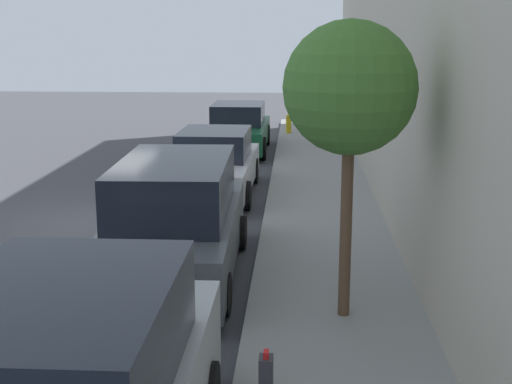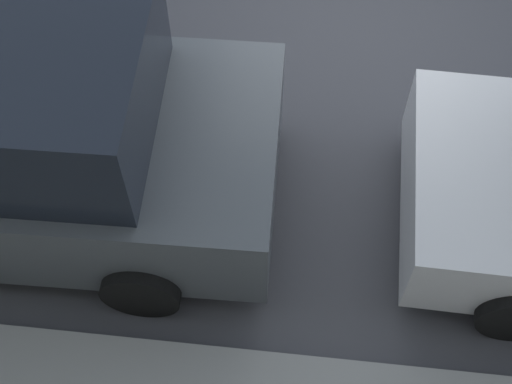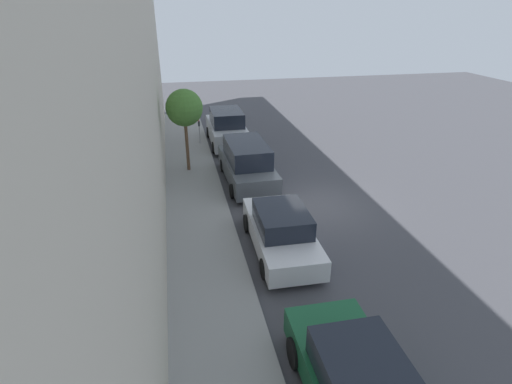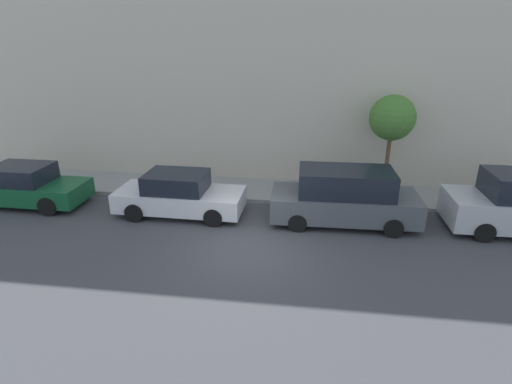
% 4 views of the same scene
% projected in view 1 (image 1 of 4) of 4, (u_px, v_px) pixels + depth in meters
% --- Properties ---
extents(ground_plane, '(60.00, 60.00, 0.00)m').
position_uv_depth(ground_plane, '(91.00, 225.00, 14.45)').
color(ground_plane, '#424247').
extents(sidewalk, '(2.44, 32.00, 0.15)m').
position_uv_depth(sidewalk, '(324.00, 225.00, 14.16)').
color(sidewalk, gray).
rests_on(sidewalk, ground_plane).
extents(parked_minivan_second, '(2.02, 4.94, 1.90)m').
position_uv_depth(parked_minivan_second, '(175.00, 221.00, 11.25)').
color(parked_minivan_second, '#4C5156').
rests_on(parked_minivan_second, ground_plane).
extents(parked_sedan_third, '(1.92, 4.53, 1.54)m').
position_uv_depth(parked_sedan_third, '(214.00, 165.00, 16.90)').
color(parked_sedan_third, silver).
rests_on(parked_sedan_third, ground_plane).
extents(parked_sedan_fourth, '(1.92, 4.52, 1.54)m').
position_uv_depth(parked_sedan_fourth, '(238.00, 129.00, 22.76)').
color(parked_sedan_fourth, '#14512D').
rests_on(parked_sedan_fourth, ground_plane).
extents(street_tree, '(1.69, 1.69, 3.87)m').
position_uv_depth(street_tree, '(350.00, 89.00, 8.89)').
color(street_tree, brown).
rests_on(street_tree, sidewalk).
extents(fire_hydrant, '(0.20, 0.20, 0.69)m').
position_uv_depth(fire_hydrant, '(289.00, 123.00, 25.90)').
color(fire_hydrant, gold).
rests_on(fire_hydrant, sidewalk).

